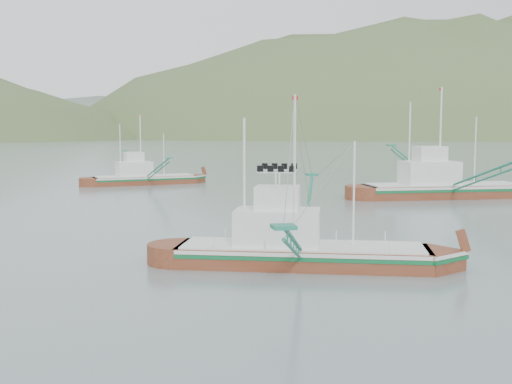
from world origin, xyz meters
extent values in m
plane|color=slate|center=(0.00, 0.00, 0.00)|extent=(1200.00, 1200.00, 0.00)
cube|color=maroon|center=(1.23, -0.55, 0.17)|extent=(13.32, 7.16, 1.72)
cube|color=silver|center=(1.23, -0.55, 0.90)|extent=(13.09, 7.15, 0.19)
cube|color=#0D6130|center=(1.23, -0.55, 0.69)|extent=(13.10, 7.16, 0.19)
cube|color=silver|center=(1.23, -0.55, 1.07)|extent=(12.65, 6.80, 0.10)
cube|color=silver|center=(0.00, -0.16, 1.97)|extent=(4.92, 3.91, 1.89)
cube|color=silver|center=(0.00, -0.16, 3.52)|extent=(2.70, 2.47, 1.20)
cylinder|color=white|center=(0.82, -0.42, 4.89)|extent=(0.14, 0.14, 7.73)
cylinder|color=white|center=(-1.64, 0.36, 4.31)|extent=(0.12, 0.12, 6.57)
cylinder|color=white|center=(3.69, -1.33, 3.73)|extent=(0.10, 0.10, 5.41)
cube|color=maroon|center=(23.32, 27.98, 0.22)|extent=(16.34, 4.65, 2.17)
cube|color=silver|center=(23.32, 27.98, 1.14)|extent=(16.02, 4.73, 0.24)
cube|color=#0D6130|center=(23.32, 27.98, 0.87)|extent=(16.02, 4.75, 0.24)
cube|color=silver|center=(23.32, 27.98, 1.36)|extent=(15.52, 4.41, 0.13)
cube|color=silver|center=(21.70, 28.02, 2.49)|extent=(5.49, 3.57, 2.39)
cube|color=silver|center=(21.70, 28.02, 4.44)|extent=(2.86, 2.44, 1.52)
cylinder|color=white|center=(22.78, 27.99, 6.18)|extent=(0.17, 0.17, 9.76)
cylinder|color=white|center=(19.53, 28.06, 5.45)|extent=(0.15, 0.15, 8.29)
cylinder|color=white|center=(26.57, 27.92, 4.72)|extent=(0.13, 0.13, 6.83)
cube|color=maroon|center=(-6.36, 48.70, 0.17)|extent=(13.02, 6.13, 1.68)
cube|color=silver|center=(-6.36, 48.70, 0.88)|extent=(12.79, 6.14, 0.18)
cube|color=#0D6130|center=(-6.36, 48.70, 0.67)|extent=(12.79, 6.15, 0.18)
cube|color=silver|center=(-6.36, 48.70, 1.05)|extent=(12.37, 5.82, 0.10)
cube|color=silver|center=(-7.59, 48.42, 1.93)|extent=(4.70, 3.57, 1.85)
cube|color=silver|center=(-7.59, 48.42, 3.44)|extent=(2.54, 2.29, 1.17)
cylinder|color=white|center=(-6.77, 48.61, 4.78)|extent=(0.13, 0.13, 7.55)
cylinder|color=white|center=(-9.22, 48.04, 4.22)|extent=(0.12, 0.12, 6.42)
cylinder|color=white|center=(-3.91, 49.28, 3.65)|extent=(0.10, 0.10, 5.29)
ellipsoid|color=#485D30|center=(240.00, 430.00, 0.00)|extent=(684.00, 432.00, 306.00)
ellipsoid|color=slate|center=(30.00, 560.00, 0.00)|extent=(960.00, 400.00, 240.00)
camera|label=1|loc=(-6.92, -32.02, 7.15)|focal=45.00mm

